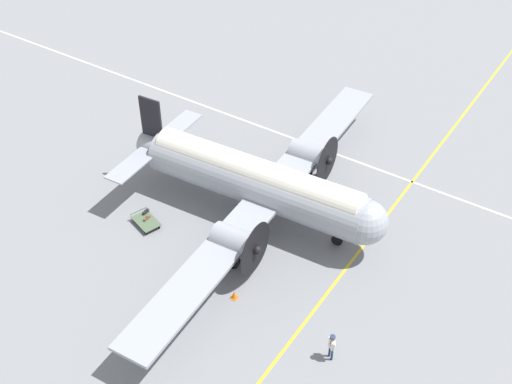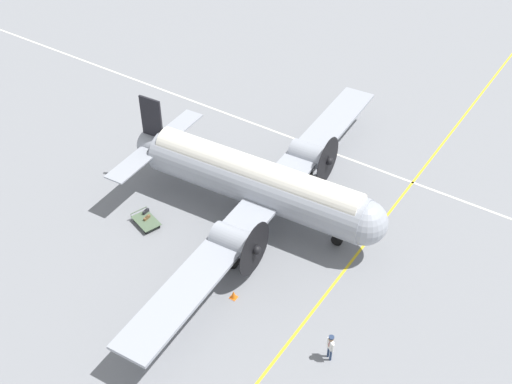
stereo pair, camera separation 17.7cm
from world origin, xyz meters
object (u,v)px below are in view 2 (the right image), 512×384
object	(u,v)px
airliner_main	(263,184)
crew_foreground	(331,345)
baggage_cart	(146,221)
suitcase_near_door	(147,220)
suitcase_upright_spare	(146,213)
traffic_cone	(234,295)

from	to	relation	value
airliner_main	crew_foreground	distance (m)	11.27
crew_foreground	baggage_cart	world-z (taller)	crew_foreground
suitcase_near_door	suitcase_upright_spare	xyz separation A→B (m)	(0.40, 0.43, 0.02)
airliner_main	traffic_cone	distance (m)	7.31
suitcase_upright_spare	traffic_cone	xyz separation A→B (m)	(-2.41, -8.44, -0.04)
crew_foreground	suitcase_near_door	size ratio (longest dim) A/B	3.11
crew_foreground	suitcase_upright_spare	world-z (taller)	crew_foreground
crew_foreground	airliner_main	bearing A→B (deg)	-7.10
airliner_main	traffic_cone	bearing A→B (deg)	-73.68
airliner_main	suitcase_upright_spare	bearing A→B (deg)	-149.93
airliner_main	crew_foreground	xyz separation A→B (m)	(-7.06, -8.64, -1.57)
suitcase_near_door	traffic_cone	bearing A→B (deg)	-104.10
suitcase_upright_spare	baggage_cart	distance (m)	0.72
crew_foreground	traffic_cone	distance (m)	6.34
baggage_cart	traffic_cone	bearing A→B (deg)	4.93
airliner_main	crew_foreground	bearing A→B (deg)	-43.10
airliner_main	suitcase_near_door	size ratio (longest dim) A/B	51.23
traffic_cone	baggage_cart	bearing A→B (deg)	76.80
airliner_main	crew_foreground	world-z (taller)	airliner_main
airliner_main	baggage_cart	world-z (taller)	airliner_main
traffic_cone	suitcase_upright_spare	bearing A→B (deg)	74.05
crew_foreground	traffic_cone	xyz separation A→B (m)	(0.58, 6.26, -0.82)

